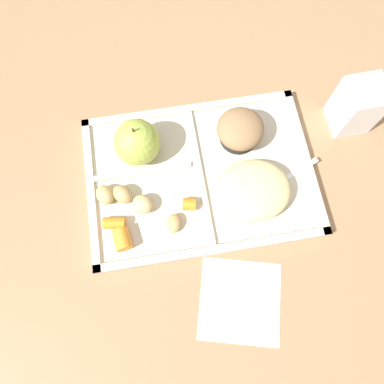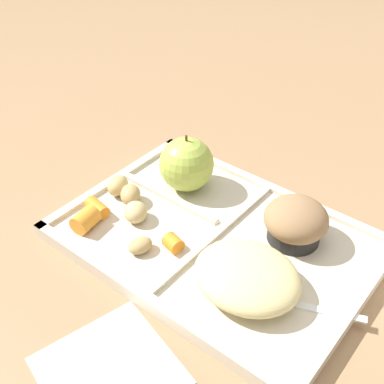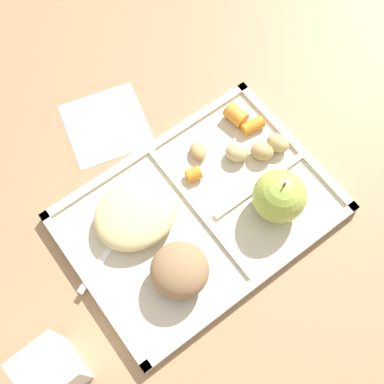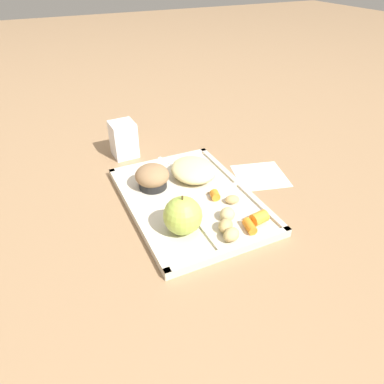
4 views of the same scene
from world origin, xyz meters
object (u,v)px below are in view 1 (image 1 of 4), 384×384
at_px(lunch_tray, 200,176).
at_px(bran_muffin, 240,130).
at_px(green_apple, 137,142).
at_px(milk_carton, 356,106).
at_px(plastic_fork, 279,182).

relative_size(lunch_tray, bran_muffin, 4.81).
bearing_deg(green_apple, milk_carton, 1.29).
height_order(bran_muffin, milk_carton, milk_carton).
distance_m(lunch_tray, plastic_fork, 0.14).
xyz_separation_m(plastic_fork, milk_carton, (0.15, 0.10, 0.04)).
xyz_separation_m(lunch_tray, bran_muffin, (0.08, 0.06, 0.03)).
bearing_deg(bran_muffin, lunch_tray, -143.28).
bearing_deg(lunch_tray, plastic_fork, -15.05).
height_order(lunch_tray, plastic_fork, lunch_tray).
distance_m(green_apple, plastic_fork, 0.25).
xyz_separation_m(lunch_tray, milk_carton, (0.29, 0.07, 0.04)).
distance_m(lunch_tray, green_apple, 0.12).
bearing_deg(plastic_fork, bran_muffin, 118.69).
bearing_deg(bran_muffin, plastic_fork, -61.31).
height_order(green_apple, plastic_fork, green_apple).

